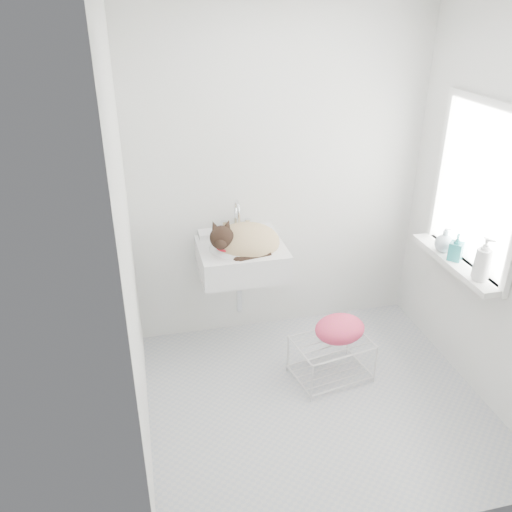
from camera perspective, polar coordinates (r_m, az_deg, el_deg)
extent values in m
cube|color=#B4B4B4|center=(3.69, 6.48, -15.30)|extent=(2.20, 2.00, 0.02)
cube|color=silver|center=(3.90, 2.59, 8.55)|extent=(2.20, 0.02, 2.50)
cube|color=silver|center=(3.54, 24.70, 4.14)|extent=(0.02, 2.00, 2.50)
cube|color=silver|center=(2.84, -13.65, 0.62)|extent=(0.02, 2.00, 2.50)
cube|color=white|center=(3.64, 23.00, 6.78)|extent=(0.01, 0.80, 1.00)
cube|color=white|center=(3.63, 22.80, 6.77)|extent=(0.04, 0.90, 1.10)
cube|color=white|center=(3.79, 20.70, -0.64)|extent=(0.16, 0.88, 0.04)
cube|color=white|center=(3.73, -1.59, 1.12)|extent=(0.61, 0.53, 0.24)
ellipsoid|color=tan|center=(3.72, -1.11, 1.51)|extent=(0.48, 0.42, 0.24)
sphere|color=black|center=(3.58, -3.61, 2.31)|extent=(0.18, 0.18, 0.17)
torus|color=red|center=(3.60, -3.27, 1.60)|extent=(0.16, 0.15, 0.07)
cube|color=silver|center=(3.81, 8.11, -10.93)|extent=(0.56, 0.44, 0.30)
ellipsoid|color=#C84D1F|center=(3.74, 8.98, -8.38)|extent=(0.43, 0.35, 0.15)
imported|color=white|center=(3.58, 22.93, -2.35)|extent=(0.13, 0.13, 0.24)
imported|color=#207173|center=(3.78, 20.60, -0.38)|extent=(0.12, 0.12, 0.19)
imported|color=silver|center=(3.88, 19.52, 0.55)|extent=(0.18, 0.18, 0.17)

